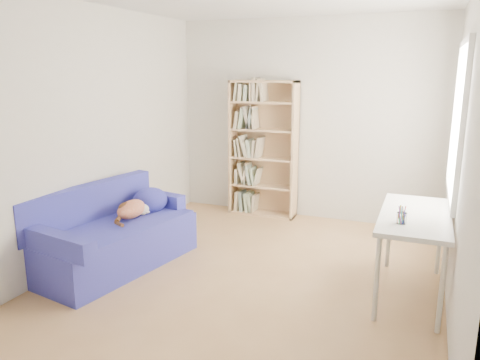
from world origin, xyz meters
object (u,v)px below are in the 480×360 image
object	(u,v)px
pen_cup	(402,217)
desk	(415,222)
sofa	(115,234)
bookshelf	(263,154)

from	to	relation	value
pen_cup	desk	bearing A→B (deg)	72.69
sofa	desk	bearing A→B (deg)	18.47
sofa	desk	size ratio (longest dim) A/B	1.44
bookshelf	desk	size ratio (longest dim) A/B	1.46
sofa	bookshelf	distance (m)	2.38
sofa	pen_cup	size ratio (longest dim) A/B	11.89
bookshelf	desk	bearing A→B (deg)	-41.57
sofa	pen_cup	xyz separation A→B (m)	(2.72, 0.09, 0.49)
sofa	bookshelf	world-z (taller)	bookshelf
pen_cup	sofa	bearing A→B (deg)	-178.05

